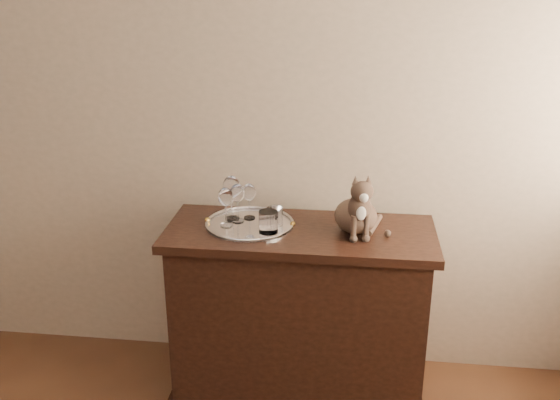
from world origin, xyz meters
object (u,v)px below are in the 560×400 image
(cat, at_px, (357,200))
(wine_glass_d, at_px, (237,203))
(sideboard, at_px, (299,313))
(tumbler_a, at_px, (268,222))
(wine_glass_c, at_px, (226,207))
(tray, at_px, (250,225))
(wine_glass_b, at_px, (249,201))
(tumbler_c, at_px, (275,216))
(wine_glass_a, at_px, (232,198))

(cat, bearing_deg, wine_glass_d, 166.12)
(sideboard, height_order, tumbler_a, tumbler_a)
(sideboard, bearing_deg, wine_glass_d, 170.66)
(wine_glass_c, xyz_separation_m, tumbler_a, (0.20, -0.05, -0.04))
(wine_glass_c, xyz_separation_m, wine_glass_d, (0.04, 0.06, -0.00))
(tray, bearing_deg, wine_glass_b, 100.48)
(sideboard, height_order, wine_glass_b, wine_glass_b)
(wine_glass_d, distance_m, cat, 0.54)
(wine_glass_b, bearing_deg, tumbler_c, -27.02)
(tray, bearing_deg, wine_glass_a, 150.27)
(sideboard, relative_size, wine_glass_d, 6.73)
(wine_glass_b, height_order, wine_glass_d, wine_glass_d)
(wine_glass_d, distance_m, tumbler_a, 0.19)
(tumbler_c, bearing_deg, wine_glass_d, 172.70)
(sideboard, distance_m, tumbler_a, 0.50)
(wine_glass_d, distance_m, tumbler_c, 0.18)
(wine_glass_b, bearing_deg, wine_glass_d, -137.54)
(tumbler_a, distance_m, cat, 0.39)
(tray, height_order, wine_glass_a, wine_glass_a)
(wine_glass_b, distance_m, tumbler_c, 0.15)
(wine_glass_b, distance_m, wine_glass_c, 0.13)
(wine_glass_a, relative_size, cat, 0.72)
(wine_glass_c, bearing_deg, tumbler_a, -14.10)
(cat, bearing_deg, wine_glass_a, 163.97)
(tumbler_c, xyz_separation_m, cat, (0.36, -0.01, 0.10))
(wine_glass_b, bearing_deg, tumbler_a, -53.75)
(tray, xyz_separation_m, wine_glass_c, (-0.10, -0.03, 0.09))
(wine_glass_a, xyz_separation_m, wine_glass_d, (0.03, -0.02, -0.02))
(wine_glass_a, distance_m, wine_glass_c, 0.08)
(tumbler_a, xyz_separation_m, tumbler_c, (0.02, 0.09, -0.01))
(sideboard, bearing_deg, wine_glass_c, -178.21)
(wine_glass_d, bearing_deg, sideboard, -9.34)
(tumbler_a, xyz_separation_m, cat, (0.38, 0.08, 0.09))
(tumbler_a, height_order, cat, cat)
(tumbler_c, bearing_deg, wine_glass_b, 152.98)
(tumbler_a, bearing_deg, wine_glass_b, 126.25)
(sideboard, bearing_deg, tumbler_a, -155.71)
(wine_glass_b, xyz_separation_m, wine_glass_d, (-0.05, -0.04, 0.01))
(sideboard, bearing_deg, cat, 3.73)
(tumbler_a, relative_size, cat, 0.33)
(wine_glass_d, relative_size, tumbler_c, 2.19)
(tumbler_a, bearing_deg, wine_glass_d, 145.45)
(tray, xyz_separation_m, wine_glass_b, (-0.01, 0.07, 0.09))
(wine_glass_b, xyz_separation_m, cat, (0.49, -0.07, 0.05))
(tray, distance_m, tumbler_a, 0.14)
(wine_glass_a, relative_size, wine_glass_c, 1.16)
(tumbler_c, distance_m, cat, 0.37)
(wine_glass_a, xyz_separation_m, tumbler_c, (0.20, -0.05, -0.06))
(wine_glass_d, height_order, tumbler_c, wine_glass_d)
(wine_glass_a, relative_size, tumbler_a, 2.17)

